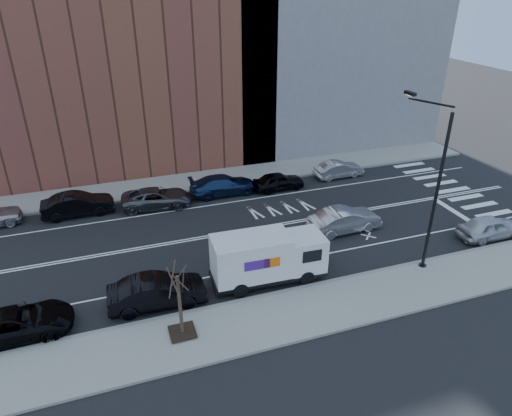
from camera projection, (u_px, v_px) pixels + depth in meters
ground at (263, 227)px, 30.26m from camera, size 120.00×120.00×0.00m
sidewalk_near at (323, 308)px, 22.82m from camera, size 44.00×3.60×0.15m
sidewalk_far at (227, 177)px, 37.63m from camera, size 44.00×3.60×0.15m
curb_near at (308, 287)px, 24.33m from camera, size 44.00×0.25×0.17m
curb_far at (233, 185)px, 36.11m from camera, size 44.00×0.25×0.17m
crosswalk at (459, 194)px, 34.92m from camera, size 3.00×14.00×0.01m
road_markings at (263, 227)px, 30.26m from camera, size 40.00×8.60×0.01m
bldg_brick at (102, 31)px, 36.07m from camera, size 26.00×10.00×22.00m
streetlight at (432, 183)px, 24.17m from camera, size 0.44×4.02×9.34m
street_tree at (180, 311)px, 20.49m from camera, size 1.20×1.20×3.75m
fedex_van at (267, 257)px, 24.35m from camera, size 6.26×2.40×2.82m
far_parked_b at (78, 204)px, 31.53m from camera, size 4.83×1.78×1.58m
far_parked_c at (157, 198)px, 32.69m from camera, size 5.16×2.80×1.37m
far_parked_d at (223, 185)px, 34.57m from camera, size 5.12×2.10×1.48m
far_parked_e at (279, 181)px, 35.36m from camera, size 4.06×1.72×1.37m
far_parked_f at (339, 169)px, 37.55m from camera, size 4.15×1.57×1.35m
driving_sedan at (345, 220)px, 29.51m from camera, size 4.86×1.90×1.58m
near_parked_rear_a at (157, 292)px, 22.79m from camera, size 4.91×1.86×1.60m
near_parked_rear_b at (16, 324)px, 20.84m from camera, size 5.08×2.42×1.40m
near_parked_front at (490, 227)px, 28.78m from camera, size 4.34×1.81×1.47m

